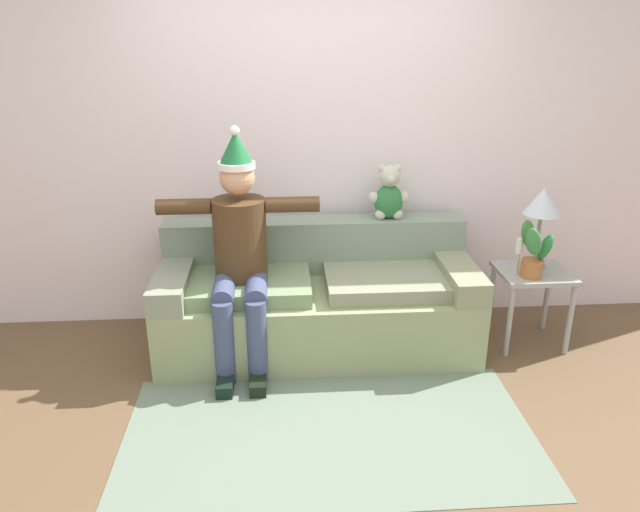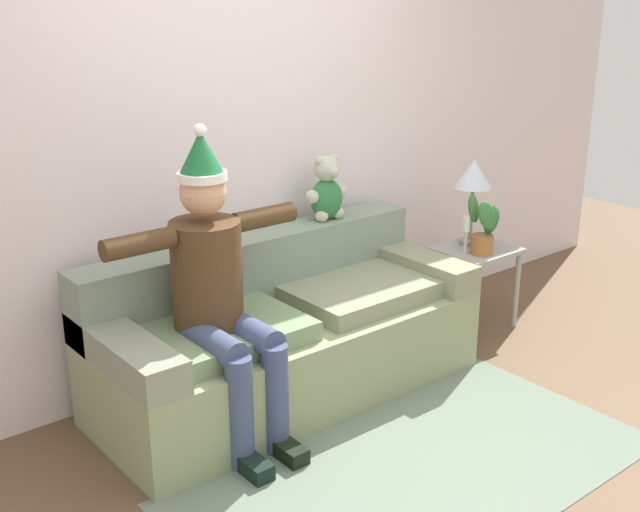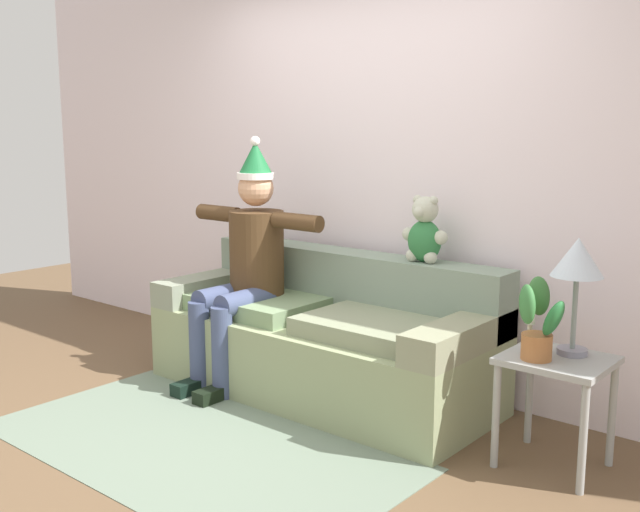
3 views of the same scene
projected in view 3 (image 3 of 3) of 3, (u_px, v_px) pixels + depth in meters
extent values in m
plane|color=brown|center=(194.00, 447.00, 3.75)|extent=(10.00, 10.00, 0.00)
cube|color=white|center=(377.00, 164.00, 4.69)|extent=(7.00, 0.10, 2.70)
cube|color=gray|center=(320.00, 357.00, 4.46)|extent=(2.10, 0.86, 0.45)
cube|color=gray|center=(352.00, 282.00, 4.62)|extent=(2.10, 0.24, 0.37)
cube|color=gray|center=(212.00, 286.00, 5.00)|extent=(0.22, 0.86, 0.16)
cube|color=gray|center=(461.00, 336.00, 3.81)|extent=(0.22, 0.86, 0.16)
cube|color=gray|center=(257.00, 302.00, 4.67)|extent=(0.84, 0.60, 0.10)
cube|color=gray|center=(380.00, 328.00, 4.08)|extent=(0.84, 0.60, 0.10)
cylinder|color=#4B321C|center=(257.00, 252.00, 4.66)|extent=(0.34, 0.34, 0.52)
sphere|color=tan|center=(256.00, 188.00, 4.59)|extent=(0.22, 0.22, 0.22)
cylinder|color=white|center=(256.00, 176.00, 4.58)|extent=(0.23, 0.23, 0.04)
cone|color=#196733|center=(255.00, 158.00, 4.56)|extent=(0.21, 0.21, 0.20)
sphere|color=white|center=(255.00, 141.00, 4.54)|extent=(0.06, 0.06, 0.06)
cylinder|color=#414B6F|center=(223.00, 296.00, 4.62)|extent=(0.14, 0.40, 0.14)
cylinder|color=#414B6F|center=(200.00, 346.00, 4.51)|extent=(0.13, 0.13, 0.55)
cube|color=black|center=(191.00, 387.00, 4.49)|extent=(0.10, 0.24, 0.08)
cylinder|color=#414B6F|center=(246.00, 301.00, 4.49)|extent=(0.14, 0.40, 0.14)
cylinder|color=#414B6F|center=(222.00, 353.00, 4.39)|extent=(0.13, 0.13, 0.55)
cube|color=black|center=(213.00, 394.00, 4.37)|extent=(0.10, 0.24, 0.08)
cylinder|color=#4B321C|center=(219.00, 213.00, 4.84)|extent=(0.34, 0.10, 0.10)
cylinder|color=#4B321C|center=(297.00, 222.00, 4.41)|extent=(0.34, 0.10, 0.10)
ellipsoid|color=#2E753D|center=(424.00, 241.00, 4.24)|extent=(0.20, 0.16, 0.24)
sphere|color=beige|center=(425.00, 210.00, 4.21)|extent=(0.15, 0.15, 0.15)
sphere|color=beige|center=(419.00, 212.00, 4.17)|extent=(0.07, 0.07, 0.07)
sphere|color=beige|center=(418.00, 200.00, 4.24)|extent=(0.05, 0.05, 0.05)
sphere|color=beige|center=(434.00, 201.00, 4.17)|extent=(0.05, 0.05, 0.05)
sphere|color=beige|center=(409.00, 234.00, 4.30)|extent=(0.08, 0.08, 0.08)
sphere|color=beige|center=(412.00, 255.00, 4.27)|extent=(0.08, 0.08, 0.08)
sphere|color=beige|center=(441.00, 238.00, 4.17)|extent=(0.08, 0.08, 0.08)
sphere|color=beige|center=(430.00, 258.00, 4.20)|extent=(0.08, 0.08, 0.08)
cube|color=#9DA09D|center=(557.00, 360.00, 3.45)|extent=(0.47, 0.43, 0.03)
cylinder|color=#9DA09D|center=(496.00, 416.00, 3.49)|extent=(0.04, 0.04, 0.51)
cylinder|color=#9DA09D|center=(583.00, 439.00, 3.23)|extent=(0.04, 0.04, 0.51)
cylinder|color=#9DA09D|center=(529.00, 395.00, 3.77)|extent=(0.04, 0.04, 0.51)
cylinder|color=#9DA09D|center=(612.00, 415.00, 3.51)|extent=(0.04, 0.04, 0.51)
cylinder|color=gray|center=(572.00, 351.00, 3.49)|extent=(0.14, 0.14, 0.03)
cylinder|color=gray|center=(574.00, 313.00, 3.46)|extent=(0.02, 0.02, 0.34)
cone|color=silver|center=(578.00, 257.00, 3.41)|extent=(0.24, 0.24, 0.18)
cylinder|color=#A76536|center=(537.00, 347.00, 3.41)|extent=(0.14, 0.14, 0.12)
ellipsoid|color=#256D34|center=(554.00, 318.00, 3.34)|extent=(0.12, 0.11, 0.19)
ellipsoid|color=#366C32|center=(539.00, 296.00, 3.43)|extent=(0.14, 0.12, 0.19)
ellipsoid|color=#357538|center=(527.00, 304.00, 3.36)|extent=(0.15, 0.14, 0.20)
cylinder|color=beige|center=(529.00, 338.00, 3.51)|extent=(0.02, 0.02, 0.14)
cylinder|color=white|center=(531.00, 313.00, 3.49)|extent=(0.04, 0.04, 0.10)
cube|color=slate|center=(195.00, 445.00, 3.76)|extent=(2.23, 1.18, 0.01)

